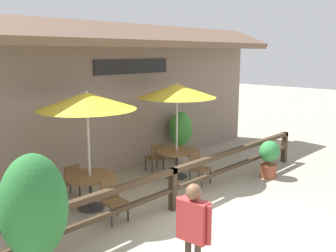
{
  "coord_description": "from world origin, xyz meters",
  "views": [
    {
      "loc": [
        -5.62,
        -4.19,
        3.39
      ],
      "look_at": [
        0.36,
        1.54,
        1.76
      ],
      "focal_mm": 40.0,
      "sensor_mm": 36.0,
      "label": 1
    }
  ],
  "objects_px": {
    "patio_umbrella_near": "(87,101)",
    "chair_near_wallside": "(69,180)",
    "chair_near_streetside": "(113,199)",
    "pedestrian": "(193,224)",
    "potted_plant_corner_fern": "(181,132)",
    "chair_middle_wallside": "(156,156)",
    "dining_table_near": "(90,182)",
    "patio_umbrella_middle": "(177,91)",
    "chair_middle_streetside": "(198,167)",
    "potted_plant_broad_leaf": "(269,157)",
    "potted_plant_small_flowering": "(34,209)",
    "dining_table_middle": "(177,156)"
  },
  "relations": [
    {
      "from": "pedestrian",
      "to": "potted_plant_corner_fern",
      "type": "bearing_deg",
      "value": 127.74
    },
    {
      "from": "chair_near_wallside",
      "to": "dining_table_middle",
      "type": "relative_size",
      "value": 0.77
    },
    {
      "from": "chair_near_streetside",
      "to": "chair_near_wallside",
      "type": "distance_m",
      "value": 1.65
    },
    {
      "from": "chair_near_streetside",
      "to": "patio_umbrella_middle",
      "type": "height_order",
      "value": "patio_umbrella_middle"
    },
    {
      "from": "chair_near_wallside",
      "to": "potted_plant_corner_fern",
      "type": "bearing_deg",
      "value": -178.18
    },
    {
      "from": "chair_near_wallside",
      "to": "potted_plant_corner_fern",
      "type": "xyz_separation_m",
      "value": [
        4.23,
        0.3,
        0.46
      ]
    },
    {
      "from": "chair_near_streetside",
      "to": "pedestrian",
      "type": "height_order",
      "value": "pedestrian"
    },
    {
      "from": "dining_table_middle",
      "to": "patio_umbrella_middle",
      "type": "bearing_deg",
      "value": 63.43
    },
    {
      "from": "dining_table_near",
      "to": "chair_middle_streetside",
      "type": "distance_m",
      "value": 2.97
    },
    {
      "from": "chair_middle_wallside",
      "to": "potted_plant_small_flowering",
      "type": "height_order",
      "value": "potted_plant_small_flowering"
    },
    {
      "from": "chair_middle_wallside",
      "to": "potted_plant_corner_fern",
      "type": "relative_size",
      "value": 0.53
    },
    {
      "from": "patio_umbrella_middle",
      "to": "dining_table_middle",
      "type": "bearing_deg",
      "value": -116.57
    },
    {
      "from": "chair_near_wallside",
      "to": "chair_middle_wallside",
      "type": "distance_m",
      "value": 2.83
    },
    {
      "from": "chair_middle_wallside",
      "to": "chair_near_streetside",
      "type": "bearing_deg",
      "value": 44.11
    },
    {
      "from": "patio_umbrella_middle",
      "to": "potted_plant_broad_leaf",
      "type": "height_order",
      "value": "patio_umbrella_middle"
    },
    {
      "from": "chair_middle_streetside",
      "to": "chair_near_streetside",
      "type": "bearing_deg",
      "value": -179.28
    },
    {
      "from": "chair_middle_streetside",
      "to": "potted_plant_broad_leaf",
      "type": "relative_size",
      "value": 0.81
    },
    {
      "from": "potted_plant_broad_leaf",
      "to": "potted_plant_corner_fern",
      "type": "xyz_separation_m",
      "value": [
        -0.41,
        2.9,
        0.34
      ]
    },
    {
      "from": "patio_umbrella_middle",
      "to": "potted_plant_small_flowering",
      "type": "bearing_deg",
      "value": -158.63
    },
    {
      "from": "dining_table_middle",
      "to": "potted_plant_small_flowering",
      "type": "relative_size",
      "value": 0.52
    },
    {
      "from": "potted_plant_broad_leaf",
      "to": "dining_table_near",
      "type": "bearing_deg",
      "value": 158.9
    },
    {
      "from": "patio_umbrella_near",
      "to": "chair_near_wallside",
      "type": "xyz_separation_m",
      "value": [
        -0.02,
        0.82,
        -1.93
      ]
    },
    {
      "from": "patio_umbrella_near",
      "to": "chair_near_wallside",
      "type": "height_order",
      "value": "patio_umbrella_near"
    },
    {
      "from": "chair_near_wallside",
      "to": "chair_middle_wallside",
      "type": "xyz_separation_m",
      "value": [
        2.83,
        -0.0,
        0.0
      ]
    },
    {
      "from": "pedestrian",
      "to": "dining_table_near",
      "type": "bearing_deg",
      "value": 162.74
    },
    {
      "from": "dining_table_near",
      "to": "potted_plant_small_flowering",
      "type": "height_order",
      "value": "potted_plant_small_flowering"
    },
    {
      "from": "dining_table_near",
      "to": "potted_plant_broad_leaf",
      "type": "distance_m",
      "value": 4.95
    },
    {
      "from": "patio_umbrella_middle",
      "to": "chair_middle_streetside",
      "type": "xyz_separation_m",
      "value": [
        0.02,
        -0.75,
        -1.93
      ]
    },
    {
      "from": "patio_umbrella_near",
      "to": "dining_table_near",
      "type": "relative_size",
      "value": 2.42
    },
    {
      "from": "patio_umbrella_near",
      "to": "pedestrian",
      "type": "height_order",
      "value": "patio_umbrella_near"
    },
    {
      "from": "chair_near_wallside",
      "to": "patio_umbrella_middle",
      "type": "relative_size",
      "value": 0.32
    },
    {
      "from": "patio_umbrella_near",
      "to": "potted_plant_small_flowering",
      "type": "height_order",
      "value": "patio_umbrella_near"
    },
    {
      "from": "patio_umbrella_middle",
      "to": "chair_middle_wallside",
      "type": "bearing_deg",
      "value": 95.28
    },
    {
      "from": "chair_near_streetside",
      "to": "chair_middle_wallside",
      "type": "distance_m",
      "value": 3.27
    },
    {
      "from": "potted_plant_small_flowering",
      "to": "pedestrian",
      "type": "xyz_separation_m",
      "value": [
        1.5,
        -1.61,
        -0.21
      ]
    },
    {
      "from": "chair_middle_streetside",
      "to": "patio_umbrella_near",
      "type": "bearing_deg",
      "value": 164.67
    },
    {
      "from": "chair_near_wallside",
      "to": "pedestrian",
      "type": "distance_m",
      "value": 4.46
    },
    {
      "from": "dining_table_middle",
      "to": "patio_umbrella_near",
      "type": "bearing_deg",
      "value": -178.74
    },
    {
      "from": "dining_table_middle",
      "to": "pedestrian",
      "type": "xyz_separation_m",
      "value": [
        -3.6,
        -3.61,
        0.45
      ]
    },
    {
      "from": "potted_plant_small_flowering",
      "to": "potted_plant_broad_leaf",
      "type": "height_order",
      "value": "potted_plant_small_flowering"
    },
    {
      "from": "dining_table_middle",
      "to": "potted_plant_small_flowering",
      "type": "distance_m",
      "value": 5.52
    },
    {
      "from": "patio_umbrella_middle",
      "to": "chair_near_streetside",
      "type": "bearing_deg",
      "value": -162.99
    },
    {
      "from": "chair_near_streetside",
      "to": "potted_plant_small_flowering",
      "type": "bearing_deg",
      "value": -145.93
    },
    {
      "from": "dining_table_near",
      "to": "dining_table_middle",
      "type": "distance_m",
      "value": 2.87
    },
    {
      "from": "dining_table_near",
      "to": "dining_table_middle",
      "type": "xyz_separation_m",
      "value": [
        2.87,
        0.06,
        0.0
      ]
    },
    {
      "from": "chair_near_streetside",
      "to": "potted_plant_broad_leaf",
      "type": "xyz_separation_m",
      "value": [
        4.64,
        -0.96,
        0.12
      ]
    },
    {
      "from": "chair_middle_wallside",
      "to": "potted_plant_corner_fern",
      "type": "bearing_deg",
      "value": -153.89
    },
    {
      "from": "chair_near_streetside",
      "to": "potted_plant_broad_leaf",
      "type": "height_order",
      "value": "potted_plant_broad_leaf"
    },
    {
      "from": "potted_plant_small_flowering",
      "to": "potted_plant_corner_fern",
      "type": "height_order",
      "value": "potted_plant_small_flowering"
    },
    {
      "from": "chair_middle_streetside",
      "to": "potted_plant_broad_leaf",
      "type": "height_order",
      "value": "potted_plant_broad_leaf"
    }
  ]
}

